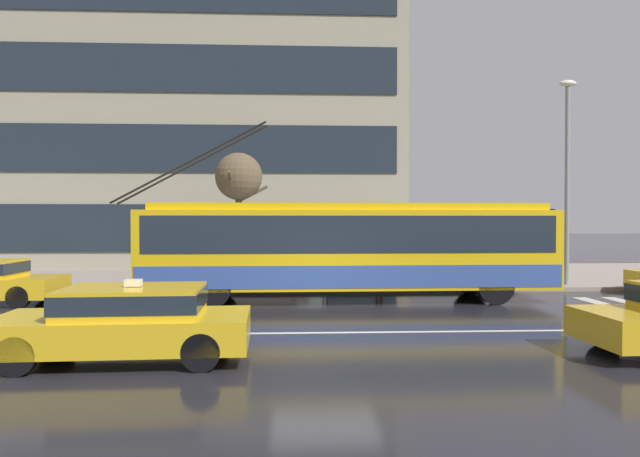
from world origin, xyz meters
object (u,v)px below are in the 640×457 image
at_px(pedestrian_at_shelter, 377,237).
at_px(street_lamp, 567,165).
at_px(pedestrian_approaching_curb, 231,237).
at_px(trolleybus, 348,247).
at_px(taxi_oncoming_near, 127,320).
at_px(street_tree_bare, 239,179).
at_px(bus_shelter, 272,233).

distance_m(pedestrian_at_shelter, street_lamp, 7.06).
bearing_deg(street_lamp, pedestrian_approaching_curb, 169.94).
height_order(trolleybus, taxi_oncoming_near, trolleybus).
xyz_separation_m(trolleybus, street_tree_bare, (-3.70, 4.67, 2.36)).
relative_size(bus_shelter, pedestrian_at_shelter, 2.06).
height_order(trolleybus, pedestrian_at_shelter, trolleybus).
relative_size(trolleybus, bus_shelter, 3.11).
height_order(pedestrian_at_shelter, street_tree_bare, street_tree_bare).
height_order(bus_shelter, street_tree_bare, street_tree_bare).
relative_size(trolleybus, street_tree_bare, 2.69).
xyz_separation_m(pedestrian_at_shelter, pedestrian_approaching_curb, (-5.35, 1.40, -0.06)).
bearing_deg(bus_shelter, pedestrian_approaching_curb, 145.36).
distance_m(pedestrian_approaching_curb, street_tree_bare, 2.23).
distance_m(taxi_oncoming_near, pedestrian_approaching_curb, 11.57).
relative_size(taxi_oncoming_near, street_lamp, 0.61).
bearing_deg(pedestrian_approaching_curb, taxi_oncoming_near, -92.36).
height_order(taxi_oncoming_near, bus_shelter, bus_shelter).
bearing_deg(bus_shelter, street_tree_bare, 136.89).
distance_m(bus_shelter, pedestrian_approaching_curb, 1.95).
height_order(pedestrian_approaching_curb, street_lamp, street_lamp).
height_order(trolleybus, street_lamp, street_lamp).
distance_m(bus_shelter, street_tree_bare, 2.68).
distance_m(bus_shelter, street_lamp, 10.63).
distance_m(trolleybus, pedestrian_at_shelter, 3.44).
bearing_deg(street_tree_bare, pedestrian_approaching_curb, -159.53).
relative_size(bus_shelter, pedestrian_approaching_curb, 2.07).
relative_size(pedestrian_at_shelter, pedestrian_approaching_curb, 1.01).
relative_size(pedestrian_at_shelter, street_lamp, 0.28).
bearing_deg(street_lamp, street_tree_bare, 169.15).
relative_size(trolleybus, taxi_oncoming_near, 2.99).
distance_m(bus_shelter, pedestrian_at_shelter, 3.77).
bearing_deg(street_tree_bare, street_lamp, -10.85).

